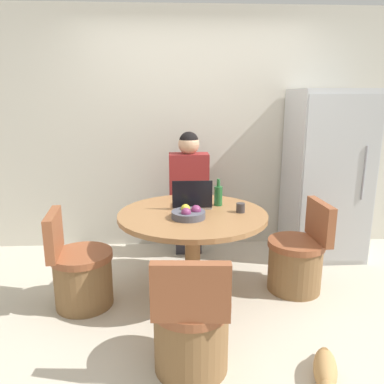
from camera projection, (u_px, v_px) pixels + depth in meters
name	position (u px, v px, depth m)	size (l,w,h in m)	color
ground_plane	(207.00, 311.00, 3.00)	(12.00, 12.00, 0.00)	beige
wall_back	(196.00, 132.00, 4.14)	(7.00, 0.06, 2.60)	beige
refrigerator	(326.00, 175.00, 3.93)	(0.75, 0.71, 1.75)	silver
dining_table	(193.00, 234.00, 3.12)	(1.23, 1.23, 0.74)	olive
chair_left_side	(81.00, 274.00, 3.03)	(0.50, 0.49, 0.80)	brown
chair_right_side	(297.00, 261.00, 3.29)	(0.49, 0.49, 0.80)	brown
chair_near_camera	(191.00, 330.00, 2.30)	(0.49, 0.49, 0.80)	brown
person_seated	(189.00, 189.00, 3.89)	(0.40, 0.37, 1.34)	#2D2D38
laptop	(192.00, 201.00, 3.21)	(0.34, 0.22, 0.25)	#B7B7BC
fruit_bowl	(189.00, 214.00, 2.93)	(0.27, 0.27, 0.10)	#4C4C56
coffee_cup	(241.00, 208.00, 3.08)	(0.07, 0.07, 0.08)	#383333
bottle	(218.00, 195.00, 3.27)	(0.07, 0.07, 0.24)	#23602D
cat	(325.00, 370.00, 2.23)	(0.25, 0.46, 0.15)	tan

